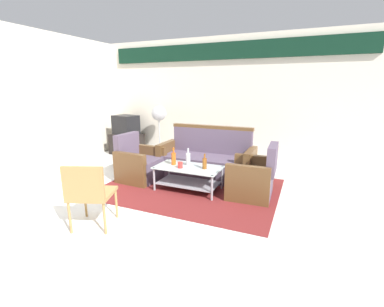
{
  "coord_description": "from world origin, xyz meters",
  "views": [
    {
      "loc": [
        1.76,
        -3.0,
        1.7
      ],
      "look_at": [
        0.09,
        0.85,
        0.65
      ],
      "focal_mm": 24.89,
      "sensor_mm": 36.0,
      "label": 1
    }
  ],
  "objects_px": {
    "couch": "(207,161)",
    "pedestal_fan": "(159,116)",
    "tv_stand": "(127,144)",
    "television": "(126,125)",
    "coffee_table": "(188,175)",
    "armchair_right": "(253,179)",
    "bottle_brown": "(205,163)",
    "bottle_clear": "(188,159)",
    "bottle_orange": "(174,158)",
    "cup": "(180,165)",
    "wicker_chair": "(89,191)",
    "armchair_left": "(140,165)"
  },
  "relations": [
    {
      "from": "couch",
      "to": "pedestal_fan",
      "type": "xyz_separation_m",
      "value": [
        -1.6,
        0.97,
        0.7
      ]
    },
    {
      "from": "tv_stand",
      "to": "television",
      "type": "bearing_deg",
      "value": 77.35
    },
    {
      "from": "coffee_table",
      "to": "armchair_right",
      "type": "bearing_deg",
      "value": 9.93
    },
    {
      "from": "couch",
      "to": "bottle_brown",
      "type": "height_order",
      "value": "couch"
    },
    {
      "from": "bottle_clear",
      "to": "pedestal_fan",
      "type": "distance_m",
      "value": 2.29
    },
    {
      "from": "couch",
      "to": "bottle_orange",
      "type": "distance_m",
      "value": 0.84
    },
    {
      "from": "bottle_orange",
      "to": "pedestal_fan",
      "type": "relative_size",
      "value": 0.23
    },
    {
      "from": "cup",
      "to": "bottle_clear",
      "type": "bearing_deg",
      "value": 75.59
    },
    {
      "from": "cup",
      "to": "bottle_brown",
      "type": "bearing_deg",
      "value": 17.47
    },
    {
      "from": "coffee_table",
      "to": "bottle_clear",
      "type": "bearing_deg",
      "value": 115.41
    },
    {
      "from": "bottle_orange",
      "to": "cup",
      "type": "distance_m",
      "value": 0.24
    },
    {
      "from": "cup",
      "to": "tv_stand",
      "type": "relative_size",
      "value": 0.12
    },
    {
      "from": "bottle_orange",
      "to": "couch",
      "type": "bearing_deg",
      "value": 66.16
    },
    {
      "from": "couch",
      "to": "wicker_chair",
      "type": "relative_size",
      "value": 2.14
    },
    {
      "from": "bottle_orange",
      "to": "tv_stand",
      "type": "xyz_separation_m",
      "value": [
        -2.23,
        1.66,
        -0.26
      ]
    },
    {
      "from": "armchair_left",
      "to": "wicker_chair",
      "type": "relative_size",
      "value": 1.01
    },
    {
      "from": "bottle_brown",
      "to": "armchair_right",
      "type": "bearing_deg",
      "value": 12.68
    },
    {
      "from": "bottle_clear",
      "to": "wicker_chair",
      "type": "xyz_separation_m",
      "value": [
        -0.53,
        -1.72,
        -0.03
      ]
    },
    {
      "from": "coffee_table",
      "to": "wicker_chair",
      "type": "distance_m",
      "value": 1.74
    },
    {
      "from": "bottle_clear",
      "to": "bottle_orange",
      "type": "distance_m",
      "value": 0.25
    },
    {
      "from": "armchair_left",
      "to": "bottle_orange",
      "type": "bearing_deg",
      "value": 85.42
    },
    {
      "from": "bottle_brown",
      "to": "armchair_left",
      "type": "bearing_deg",
      "value": 175.16
    },
    {
      "from": "pedestal_fan",
      "to": "coffee_table",
      "type": "bearing_deg",
      "value": -48.13
    },
    {
      "from": "cup",
      "to": "television",
      "type": "xyz_separation_m",
      "value": [
        -2.41,
        1.8,
        0.3
      ]
    },
    {
      "from": "bottle_clear",
      "to": "television",
      "type": "xyz_separation_m",
      "value": [
        -2.47,
        1.59,
        0.24
      ]
    },
    {
      "from": "pedestal_fan",
      "to": "tv_stand",
      "type": "bearing_deg",
      "value": -177.0
    },
    {
      "from": "pedestal_fan",
      "to": "cup",
      "type": "bearing_deg",
      "value": -51.64
    },
    {
      "from": "bottle_brown",
      "to": "couch",
      "type": "bearing_deg",
      "value": 107.6
    },
    {
      "from": "bottle_orange",
      "to": "pedestal_fan",
      "type": "xyz_separation_m",
      "value": [
        -1.27,
        1.71,
        0.49
      ]
    },
    {
      "from": "tv_stand",
      "to": "pedestal_fan",
      "type": "distance_m",
      "value": 1.22
    },
    {
      "from": "armchair_right",
      "to": "coffee_table",
      "type": "xyz_separation_m",
      "value": [
        -1.04,
        -0.18,
        -0.02
      ]
    },
    {
      "from": "bottle_orange",
      "to": "tv_stand",
      "type": "distance_m",
      "value": 2.79
    },
    {
      "from": "armchair_left",
      "to": "coffee_table",
      "type": "height_order",
      "value": "armchair_left"
    },
    {
      "from": "pedestal_fan",
      "to": "wicker_chair",
      "type": "distance_m",
      "value": 3.54
    },
    {
      "from": "cup",
      "to": "tv_stand",
      "type": "distance_m",
      "value": 3.02
    },
    {
      "from": "armchair_right",
      "to": "cup",
      "type": "relative_size",
      "value": 8.5
    },
    {
      "from": "television",
      "to": "armchair_right",
      "type": "bearing_deg",
      "value": 169.67
    },
    {
      "from": "couch",
      "to": "armchair_right",
      "type": "distance_m",
      "value": 1.16
    },
    {
      "from": "cup",
      "to": "pedestal_fan",
      "type": "distance_m",
      "value": 2.42
    },
    {
      "from": "armchair_right",
      "to": "bottle_orange",
      "type": "relative_size",
      "value": 2.86
    },
    {
      "from": "bottle_brown",
      "to": "cup",
      "type": "bearing_deg",
      "value": -162.53
    },
    {
      "from": "armchair_left",
      "to": "armchair_right",
      "type": "relative_size",
      "value": 1.0
    },
    {
      "from": "coffee_table",
      "to": "cup",
      "type": "height_order",
      "value": "cup"
    },
    {
      "from": "tv_stand",
      "to": "bottle_clear",
      "type": "bearing_deg",
      "value": -32.85
    },
    {
      "from": "coffee_table",
      "to": "armchair_left",
      "type": "bearing_deg",
      "value": 173.24
    },
    {
      "from": "bottle_clear",
      "to": "bottle_brown",
      "type": "relative_size",
      "value": 1.18
    },
    {
      "from": "armchair_left",
      "to": "tv_stand",
      "type": "distance_m",
      "value": 2.13
    },
    {
      "from": "coffee_table",
      "to": "tv_stand",
      "type": "distance_m",
      "value": 3.02
    },
    {
      "from": "cup",
      "to": "armchair_left",
      "type": "bearing_deg",
      "value": 166.34
    },
    {
      "from": "cup",
      "to": "bottle_orange",
      "type": "bearing_deg",
      "value": 145.15
    }
  ]
}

